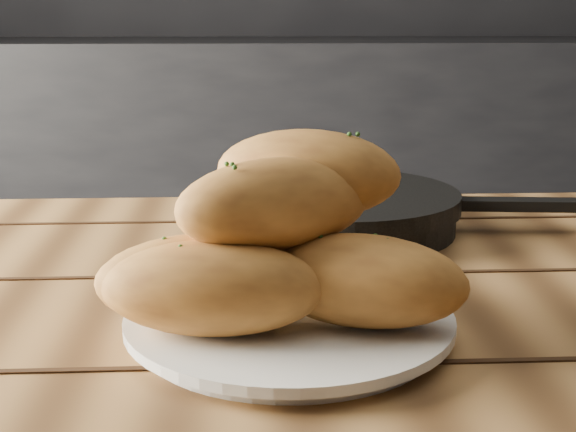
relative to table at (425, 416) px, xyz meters
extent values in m
cube|color=black|center=(0.24, 1.99, -0.20)|extent=(2.80, 0.60, 0.90)
cube|color=#9B6B3A|center=(0.00, 0.00, 0.08)|extent=(1.57, 0.86, 0.04)
cylinder|color=white|center=(-0.12, -0.04, 0.10)|extent=(0.23, 0.23, 0.01)
cylinder|color=white|center=(-0.12, -0.04, 0.11)|extent=(0.25, 0.25, 0.01)
ellipsoid|color=#CA8738|center=(-0.18, -0.08, 0.15)|extent=(0.17, 0.09, 0.07)
ellipsoid|color=#CA8738|center=(-0.07, -0.07, 0.15)|extent=(0.17, 0.12, 0.07)
ellipsoid|color=#CA8738|center=(-0.13, 0.01, 0.15)|extent=(0.12, 0.17, 0.07)
ellipsoid|color=#CA8738|center=(-0.13, -0.05, 0.20)|extent=(0.17, 0.13, 0.07)
ellipsoid|color=#CA8738|center=(-0.10, -0.01, 0.22)|extent=(0.16, 0.11, 0.07)
ellipsoid|color=#CA8738|center=(-0.18, -0.06, 0.15)|extent=(0.17, 0.09, 0.07)
cylinder|color=black|center=(-0.05, 0.26, 0.11)|extent=(0.26, 0.26, 0.03)
cylinder|color=black|center=(-0.05, 0.26, 0.13)|extent=(0.27, 0.27, 0.02)
cube|color=black|center=(0.15, 0.24, 0.13)|extent=(0.14, 0.04, 0.01)
camera|label=1|loc=(-0.15, -0.62, 0.34)|focal=50.00mm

